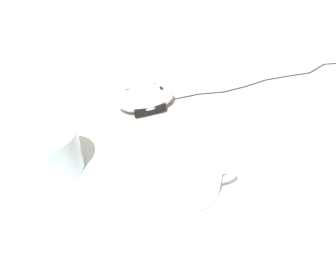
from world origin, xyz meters
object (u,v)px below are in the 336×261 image
Objects in this scene: saucer at (195,187)px; coffee_cup at (196,177)px; drinking_glass at (56,150)px; computer_mouse at (146,98)px.

coffee_cup reaches higher than saucer.
saucer is 1.99× the size of drinking_glass.
saucer is at bearing 67.31° from coffee_cup.
drinking_glass is (-0.19, 0.11, 0.04)m from saucer.
coffee_cup is at bearing -112.69° from saucer.
saucer is 0.22m from drinking_glass.
coffee_cup is 0.95× the size of computer_mouse.
coffee_cup is (-0.00, -0.01, 0.03)m from saucer.
drinking_glass reaches higher than coffee_cup.
drinking_glass is at bearing 147.17° from coffee_cup.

